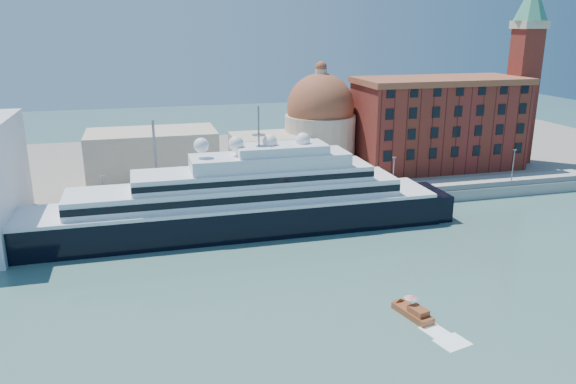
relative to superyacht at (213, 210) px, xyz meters
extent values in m
plane|color=#37605F|center=(10.31, -23.00, -4.81)|extent=(400.00, 400.00, 0.00)
cube|color=gray|center=(10.31, 11.00, -3.56)|extent=(180.00, 10.00, 2.50)
cube|color=slate|center=(10.31, 52.00, -3.81)|extent=(260.00, 72.00, 2.00)
cube|color=slate|center=(10.31, 6.50, -1.71)|extent=(180.00, 0.10, 1.20)
cube|color=black|center=(2.54, 0.00, -2.48)|extent=(82.73, 12.73, 6.89)
cube|color=black|center=(43.90, 0.00, -2.69)|extent=(6.36, 11.67, 6.36)
cube|color=white|center=(2.54, 0.00, 1.23)|extent=(80.61, 12.94, 0.64)
cube|color=white|center=(4.66, 0.00, 3.14)|extent=(61.52, 10.61, 3.18)
cube|color=black|center=(4.66, -5.30, 3.14)|extent=(61.52, 0.15, 1.27)
cube|color=white|center=(7.84, 0.00, 6.11)|extent=(44.55, 9.55, 2.76)
cube|color=white|center=(11.03, 0.00, 8.76)|extent=(29.70, 8.48, 2.55)
cube|color=white|center=(13.15, 0.00, 10.88)|extent=(16.97, 7.42, 1.70)
cylinder|color=slate|center=(8.90, 0.00, 15.34)|extent=(0.32, 0.32, 7.42)
sphere|color=white|center=(-1.70, 0.00, 12.37)|extent=(2.76, 2.76, 2.76)
sphere|color=white|center=(4.66, 0.00, 12.37)|extent=(2.76, 2.76, 2.76)
sphere|color=white|center=(11.03, 0.00, 12.37)|extent=(2.76, 2.76, 2.76)
sphere|color=white|center=(17.39, 0.00, 12.37)|extent=(2.76, 2.76, 2.76)
cube|color=brown|center=(21.80, -38.28, -4.44)|extent=(3.63, 6.77, 1.07)
cube|color=brown|center=(22.06, -39.32, -3.52)|extent=(2.31, 3.02, 0.86)
cylinder|color=slate|center=(21.67, -37.76, -3.09)|extent=(0.06, 0.06, 1.72)
cone|color=red|center=(21.67, -37.76, -2.13)|extent=(1.93, 1.93, 0.43)
cube|color=maroon|center=(62.31, 29.00, 8.19)|extent=(42.00, 18.00, 22.00)
cube|color=brown|center=(62.31, 29.00, 19.69)|extent=(43.00, 19.00, 1.50)
cube|color=maroon|center=(86.31, 29.00, 14.69)|extent=(6.00, 6.00, 35.00)
cube|color=beige|center=(86.31, 29.00, 33.19)|extent=(7.00, 7.00, 2.00)
cone|color=#418F6D|center=(86.31, 29.00, 39.19)|extent=(8.40, 8.40, 10.00)
cylinder|color=beige|center=(32.31, 35.00, 4.19)|extent=(18.00, 18.00, 14.00)
sphere|color=brown|center=(32.31, 35.00, 13.19)|extent=(17.00, 17.00, 17.00)
cylinder|color=beige|center=(32.31, 35.00, 21.19)|extent=(3.00, 3.00, 3.00)
cube|color=beige|center=(18.31, 33.00, 2.19)|extent=(18.00, 14.00, 10.00)
cube|color=beige|center=(-9.69, 35.00, 3.19)|extent=(30.00, 16.00, 12.00)
cylinder|color=slate|center=(-19.69, 8.00, 1.69)|extent=(0.24, 0.24, 8.00)
cube|color=slate|center=(-19.69, 8.00, 5.79)|extent=(0.80, 0.30, 0.25)
cylinder|color=slate|center=(10.31, 8.00, 1.69)|extent=(0.24, 0.24, 8.00)
cube|color=slate|center=(10.31, 8.00, 5.79)|extent=(0.80, 0.30, 0.25)
cylinder|color=slate|center=(40.31, 8.00, 1.69)|extent=(0.24, 0.24, 8.00)
cube|color=slate|center=(40.31, 8.00, 5.79)|extent=(0.80, 0.30, 0.25)
cylinder|color=slate|center=(70.31, 8.00, 1.69)|extent=(0.24, 0.24, 8.00)
cube|color=slate|center=(70.31, 8.00, 5.79)|extent=(0.80, 0.30, 0.25)
cylinder|color=slate|center=(-9.69, 10.00, 6.69)|extent=(0.50, 0.50, 18.00)
camera|label=1|loc=(-12.12, -99.83, 33.23)|focal=35.00mm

